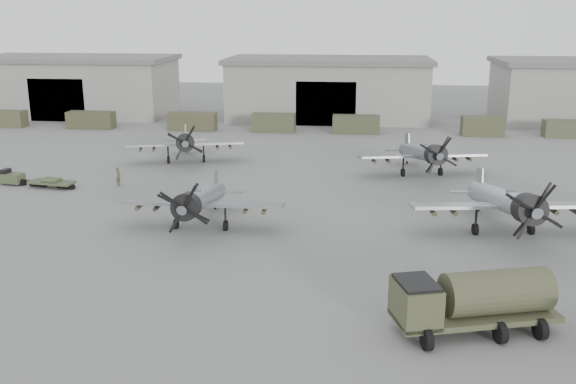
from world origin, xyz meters
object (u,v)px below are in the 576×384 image
ground_crew (118,176)px  tug_trailer (27,180)px  aircraft_far_0 (186,142)px  aircraft_far_1 (423,153)px  aircraft_mid_2 (506,202)px  fuel_tanker (474,298)px  aircraft_mid_1 (199,201)px

ground_crew → tug_trailer: bearing=86.9°
aircraft_far_0 → ground_crew: bearing=-125.9°
aircraft_far_1 → tug_trailer: 36.03m
aircraft_mid_2 → fuel_tanker: size_ratio=1.58×
aircraft_mid_1 → aircraft_far_0: bearing=107.2°
aircraft_far_0 → tug_trailer: size_ratio=1.68×
aircraft_far_1 → fuel_tanker: aircraft_far_1 is taller
aircraft_mid_1 → ground_crew: bearing=131.9°
fuel_tanker → aircraft_far_1: bearing=72.7°
aircraft_mid_1 → aircraft_mid_2: size_ratio=0.90×
aircraft_mid_2 → ground_crew: size_ratio=7.84×
aircraft_far_0 → aircraft_mid_2: bearing=-50.0°
aircraft_mid_2 → aircraft_far_0: aircraft_mid_2 is taller
aircraft_mid_2 → aircraft_far_1: bearing=96.1°
aircraft_mid_1 → tug_trailer: 20.93m
aircraft_mid_1 → fuel_tanker: size_ratio=1.42×
fuel_tanker → ground_crew: (-26.59, 24.59, -0.91)m
aircraft_mid_1 → tug_trailer: bearing=150.3°
ground_crew → aircraft_mid_1: bearing=-147.6°
aircraft_far_1 → aircraft_far_0: bearing=160.7°
aircraft_far_0 → fuel_tanker: (22.93, -34.03, -0.43)m
aircraft_far_0 → ground_crew: aircraft_far_0 is taller
aircraft_far_0 → fuel_tanker: size_ratio=1.45×
aircraft_far_1 → fuel_tanker: (-0.60, -30.91, -0.45)m
fuel_tanker → tug_trailer: (-34.65, 23.67, -1.21)m
aircraft_mid_2 → aircraft_far_1: (-4.01, 16.36, -0.17)m
aircraft_far_1 → aircraft_mid_2: bearing=-88.0°
aircraft_mid_1 → aircraft_mid_2: aircraft_mid_2 is taller
aircraft_far_0 → ground_crew: (-3.66, -9.44, -1.34)m
aircraft_far_1 → tug_trailer: size_ratio=1.70×
fuel_tanker → ground_crew: bearing=121.0°
ground_crew → aircraft_far_1: bearing=-86.6°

